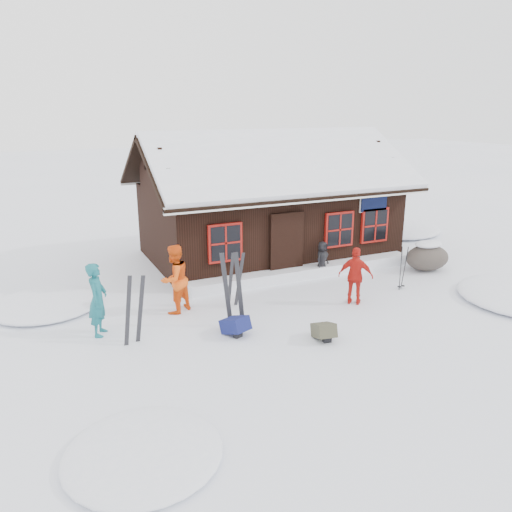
% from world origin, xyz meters
% --- Properties ---
extents(ground, '(120.00, 120.00, 0.00)m').
position_xyz_m(ground, '(0.00, 0.00, 0.00)').
color(ground, white).
rests_on(ground, ground).
extents(mountain_hut, '(8.90, 6.09, 4.42)m').
position_xyz_m(mountain_hut, '(1.50, 4.98, 1.58)').
color(mountain_hut, black).
rests_on(mountain_hut, ground).
extents(snow_drift, '(7.60, 0.60, 0.35)m').
position_xyz_m(snow_drift, '(1.50, 2.25, 0.17)').
color(snow_drift, white).
rests_on(snow_drift, ground).
extents(snow_mounds, '(20.60, 13.20, 0.48)m').
position_xyz_m(snow_mounds, '(1.65, 1.86, 0.00)').
color(snow_mounds, white).
rests_on(snow_mounds, ground).
extents(skier_teal, '(0.63, 0.74, 1.73)m').
position_xyz_m(skier_teal, '(-4.93, 0.69, 0.86)').
color(skier_teal, '#155F67').
rests_on(skier_teal, ground).
extents(skier_orange_left, '(1.09, 1.02, 1.78)m').
position_xyz_m(skier_orange_left, '(-2.96, 1.24, 0.89)').
color(skier_orange_left, '#F15411').
rests_on(skier_orange_left, ground).
extents(skier_orange_right, '(0.94, 0.90, 1.56)m').
position_xyz_m(skier_orange_right, '(1.55, -0.23, 0.78)').
color(skier_orange_right, red).
rests_on(skier_orange_right, ground).
extents(skier_crouched, '(0.64, 0.56, 1.11)m').
position_xyz_m(skier_crouched, '(2.01, 2.14, 0.55)').
color(skier_crouched, black).
rests_on(skier_crouched, ground).
extents(boulder, '(1.49, 1.12, 0.86)m').
position_xyz_m(boulder, '(5.43, 1.21, 0.44)').
color(boulder, '#4F463F').
rests_on(boulder, ground).
extents(ski_pair_left, '(0.57, 0.15, 1.63)m').
position_xyz_m(ski_pair_left, '(-4.27, -0.09, 0.77)').
color(ski_pair_left, black).
rests_on(ski_pair_left, ground).
extents(ski_pair_mid, '(0.53, 0.34, 1.90)m').
position_xyz_m(ski_pair_mid, '(-1.96, -0.21, 0.90)').
color(ski_pair_mid, black).
rests_on(ski_pair_mid, ground).
extents(ski_pair_right, '(0.54, 0.13, 1.51)m').
position_xyz_m(ski_pair_right, '(-1.42, 0.97, 0.71)').
color(ski_pair_right, black).
rests_on(ski_pair_right, ground).
extents(ski_poles, '(0.23, 0.12, 1.31)m').
position_xyz_m(ski_poles, '(3.47, 0.14, 0.62)').
color(ski_poles, black).
rests_on(ski_poles, ground).
extents(backpack_blue, '(0.64, 0.72, 0.33)m').
position_xyz_m(backpack_blue, '(-2.10, -0.66, 0.16)').
color(backpack_blue, '#121850').
rests_on(backpack_blue, ground).
extents(backpack_olive, '(0.52, 0.63, 0.31)m').
position_xyz_m(backpack_olive, '(-0.39, -1.75, 0.15)').
color(backpack_olive, '#3E3D2C').
rests_on(backpack_olive, ground).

